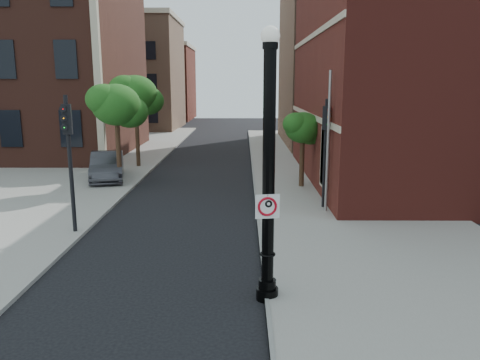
{
  "coord_description": "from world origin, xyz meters",
  "views": [
    {
      "loc": [
        1.49,
        -10.82,
        5.15
      ],
      "look_at": [
        1.39,
        2.0,
        2.49
      ],
      "focal_mm": 35.0,
      "sensor_mm": 36.0,
      "label": 1
    }
  ],
  "objects_px": {
    "lamppost": "(269,181)",
    "no_parking_sign": "(268,206)",
    "parked_car": "(107,166)",
    "traffic_signal_right": "(326,136)",
    "traffic_signal_left": "(68,142)"
  },
  "relations": [
    {
      "from": "traffic_signal_left",
      "to": "parked_car",
      "type": "bearing_deg",
      "value": 84.89
    },
    {
      "from": "lamppost",
      "to": "no_parking_sign",
      "type": "height_order",
      "value": "lamppost"
    },
    {
      "from": "no_parking_sign",
      "to": "traffic_signal_right",
      "type": "xyz_separation_m",
      "value": [
        2.76,
        8.4,
        0.69
      ]
    },
    {
      "from": "no_parking_sign",
      "to": "traffic_signal_right",
      "type": "distance_m",
      "value": 8.87
    },
    {
      "from": "parked_car",
      "to": "traffic_signal_right",
      "type": "bearing_deg",
      "value": -42.77
    },
    {
      "from": "lamppost",
      "to": "parked_car",
      "type": "relative_size",
      "value": 1.36
    },
    {
      "from": "parked_car",
      "to": "traffic_signal_right",
      "type": "relative_size",
      "value": 1.03
    },
    {
      "from": "parked_car",
      "to": "no_parking_sign",
      "type": "bearing_deg",
      "value": -74.9
    },
    {
      "from": "lamppost",
      "to": "traffic_signal_left",
      "type": "bearing_deg",
      "value": 142.57
    },
    {
      "from": "traffic_signal_right",
      "to": "traffic_signal_left",
      "type": "bearing_deg",
      "value": -144.3
    },
    {
      "from": "no_parking_sign",
      "to": "traffic_signal_left",
      "type": "distance_m",
      "value": 8.22
    },
    {
      "from": "traffic_signal_right",
      "to": "no_parking_sign",
      "type": "bearing_deg",
      "value": -92.38
    },
    {
      "from": "parked_car",
      "to": "traffic_signal_right",
      "type": "distance_m",
      "value": 12.38
    },
    {
      "from": "lamppost",
      "to": "traffic_signal_right",
      "type": "xyz_separation_m",
      "value": [
        2.73,
        8.24,
        0.12
      ]
    },
    {
      "from": "no_parking_sign",
      "to": "parked_car",
      "type": "height_order",
      "value": "no_parking_sign"
    }
  ]
}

